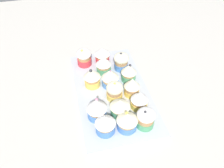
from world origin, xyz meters
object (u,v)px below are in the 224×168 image
at_px(baking_tray, 112,91).
at_px(cupcake_11, 105,124).
at_px(cupcake_0, 146,118).
at_px(cupcake_7, 114,91).
at_px(cupcake_1, 139,100).
at_px(cupcake_5, 127,121).
at_px(cupcake_9, 104,64).
at_px(cupcake_6, 120,107).
at_px(cupcake_12, 97,108).
at_px(cupcake_10, 101,55).
at_px(cupcake_8, 109,78).
at_px(cupcake_2, 132,86).
at_px(cupcake_4, 121,61).
at_px(cupcake_14, 84,57).
at_px(cupcake_3, 129,72).
at_px(cupcake_13, 92,77).

xyz_separation_m(baking_tray, cupcake_11, (-0.16, 0.06, 0.04)).
bearing_deg(cupcake_0, cupcake_7, 26.10).
bearing_deg(cupcake_1, cupcake_0, 175.70).
height_order(baking_tray, cupcake_5, cupcake_5).
xyz_separation_m(cupcake_0, cupcake_9, (0.28, 0.07, 0.00)).
xyz_separation_m(cupcake_6, cupcake_12, (0.00, 0.07, 0.01)).
distance_m(baking_tray, cupcake_5, 0.17).
bearing_deg(cupcake_0, cupcake_10, 11.29).
relative_size(cupcake_0, cupcake_5, 1.05).
relative_size(baking_tray, cupcake_7, 6.42).
height_order(cupcake_1, cupcake_11, cupcake_11).
height_order(baking_tray, cupcake_7, cupcake_7).
bearing_deg(cupcake_5, cupcake_8, 2.83).
height_order(cupcake_2, cupcake_4, cupcake_4).
xyz_separation_m(baking_tray, cupcake_5, (-0.17, -0.01, 0.04)).
relative_size(cupcake_6, cupcake_14, 0.88).
relative_size(cupcake_5, cupcake_10, 1.07).
bearing_deg(cupcake_9, cupcake_3, -129.62).
height_order(cupcake_3, cupcake_5, cupcake_3).
distance_m(cupcake_6, cupcake_8, 0.14).
height_order(cupcake_6, cupcake_11, cupcake_11).
relative_size(cupcake_6, cupcake_12, 0.81).
bearing_deg(cupcake_5, cupcake_7, 4.00).
bearing_deg(cupcake_10, cupcake_14, 91.46).
relative_size(cupcake_8, cupcake_14, 0.96).
bearing_deg(cupcake_8, cupcake_9, 3.75).
xyz_separation_m(cupcake_0, cupcake_10, (0.34, 0.07, -0.00)).
distance_m(cupcake_1, cupcake_6, 0.07).
xyz_separation_m(cupcake_7, cupcake_13, (0.08, 0.06, 0.01)).
xyz_separation_m(baking_tray, cupcake_4, (0.11, -0.06, 0.04)).
bearing_deg(cupcake_12, cupcake_8, -28.29).
bearing_deg(cupcake_13, baking_tray, -122.80).
bearing_deg(cupcake_2, cupcake_5, 157.08).
bearing_deg(cupcake_12, cupcake_5, -127.92).
bearing_deg(cupcake_9, cupcake_8, -176.25).
bearing_deg(cupcake_4, cupcake_0, -179.90).
bearing_deg(cupcake_2, cupcake_6, 139.14).
xyz_separation_m(cupcake_2, cupcake_6, (-0.07, 0.06, -0.00)).
bearing_deg(cupcake_13, cupcake_8, -102.06).
relative_size(cupcake_2, cupcake_7, 1.02).
xyz_separation_m(cupcake_2, cupcake_9, (0.14, 0.07, -0.00)).
bearing_deg(cupcake_6, cupcake_11, 132.94).
xyz_separation_m(cupcake_4, cupcake_9, (-0.00, 0.07, -0.00)).
distance_m(cupcake_11, cupcake_14, 0.33).
bearing_deg(cupcake_2, cupcake_7, 91.57).
distance_m(cupcake_0, cupcake_5, 0.06).
bearing_deg(cupcake_13, cupcake_3, -91.30).
relative_size(cupcake_1, cupcake_2, 0.92).
bearing_deg(cupcake_12, cupcake_3, -45.94).
relative_size(cupcake_2, cupcake_10, 1.13).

